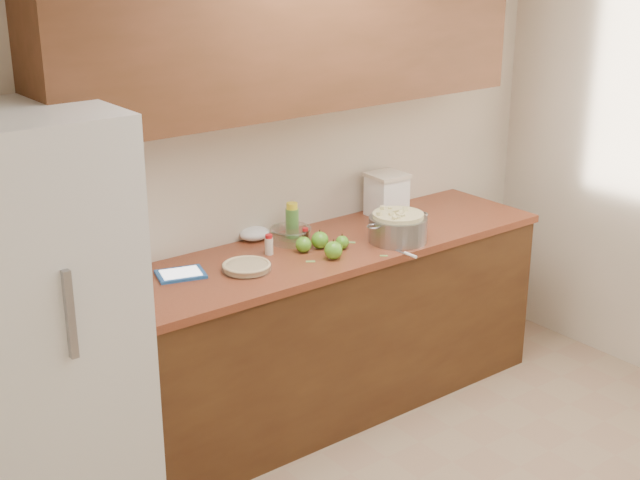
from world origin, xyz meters
TOP-DOWN VIEW (x-y plane):
  - room_shell at (0.00, 0.00)m, footprint 3.60×3.60m
  - counter_run at (0.00, 1.48)m, footprint 2.64×0.68m
  - upper_cabinets at (0.00, 1.63)m, footprint 2.60×0.34m
  - fridge at (-1.44, 1.44)m, footprint 0.70×0.70m
  - pie at (-0.44, 1.43)m, footprint 0.24×0.24m
  - colander at (0.41, 1.30)m, footprint 0.40×0.30m
  - flour_canister at (0.64, 1.65)m, footprint 0.21×0.21m
  - tablet at (-0.71, 1.56)m, footprint 0.25×0.22m
  - paring_knife at (0.30, 1.11)m, footprint 0.02×0.17m
  - lemon_bottle at (0.01, 1.68)m, footprint 0.07×0.07m
  - cinnamon_shaker at (-0.23, 1.55)m, footprint 0.04×0.04m
  - vanilla_bottle at (-0.01, 1.54)m, footprint 0.03×0.03m
  - mixing_bowl at (-0.04, 1.62)m, footprint 0.21×0.21m
  - paper_towel at (-0.17, 1.77)m, footprint 0.16×0.13m
  - apple_left at (-0.07, 1.47)m, footprint 0.08×0.08m
  - apple_center at (0.02, 1.46)m, footprint 0.09×0.09m
  - apple_front at (-0.02, 1.30)m, footprint 0.09×0.09m
  - apple_extra at (0.11, 1.39)m, footprint 0.07×0.07m
  - peel_a at (-0.13, 1.34)m, footprint 0.05×0.04m
  - peel_b at (0.20, 1.43)m, footprint 0.05×0.05m
  - peel_c at (0.20, 1.18)m, footprint 0.04×0.04m

SIDE VIEW (x-z plane):
  - counter_run at x=0.00m, z-range 0.00..0.92m
  - fridge at x=-1.44m, z-range 0.00..1.80m
  - peel_a at x=-0.13m, z-range 0.92..0.92m
  - peel_b at x=0.20m, z-range 0.92..0.92m
  - peel_c at x=0.20m, z-range 0.92..0.92m
  - paring_knife at x=0.30m, z-range 0.92..0.93m
  - tablet at x=-0.71m, z-range 0.92..0.94m
  - pie at x=-0.44m, z-range 0.92..0.96m
  - paper_towel at x=-0.17m, z-range 0.92..0.99m
  - apple_extra at x=0.11m, z-range 0.91..0.99m
  - apple_left at x=-0.07m, z-range 0.91..1.01m
  - mixing_bowl at x=-0.04m, z-range 0.92..1.00m
  - apple_center at x=0.02m, z-range 0.91..1.01m
  - vanilla_bottle at x=-0.01m, z-range 0.92..1.01m
  - apple_front at x=-0.02m, z-range 0.91..1.02m
  - cinnamon_shaker at x=-0.23m, z-range 0.92..1.02m
  - colander at x=0.41m, z-range 0.92..1.07m
  - lemon_bottle at x=0.01m, z-range 0.92..1.10m
  - flour_canister at x=0.64m, z-range 0.92..1.16m
  - room_shell at x=0.00m, z-range -0.50..3.10m
  - upper_cabinets at x=0.00m, z-range 1.60..2.30m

